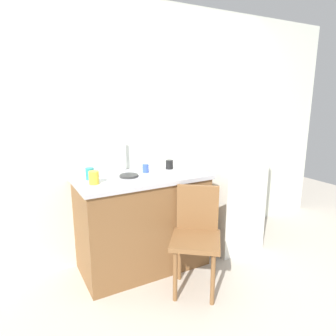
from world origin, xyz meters
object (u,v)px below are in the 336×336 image
Objects in this scene: cup_teal at (90,174)px; cup_blue at (146,168)px; chair at (196,234)px; cup_black at (169,164)px; refrigerator at (228,183)px; cup_yellow at (94,178)px; hotplate at (129,176)px.

cup_blue is at bearing -1.16° from cup_teal.
cup_black is at bearing 119.29° from chair.
refrigerator is 16.23× the size of cup_black.
cup_teal is at bearing -179.30° from cup_black.
cup_yellow reaches higher than cup_teal.
cup_black reaches higher than hotplate.
cup_yellow is (-1.48, -0.06, 0.26)m from refrigerator.
cup_yellow is at bearing -175.44° from chair.
cup_blue is (-0.27, -0.02, -0.00)m from cup_black.
chair is (-0.77, -0.52, -0.21)m from refrigerator.
cup_black is at bearing 11.51° from hotplate.
cup_yellow is at bearing -168.16° from cup_black.
cup_teal reaches higher than chair.
refrigerator is at bearing 71.95° from chair.
cup_blue is (0.20, 0.08, 0.03)m from hotplate.
cup_black is (0.80, 0.01, -0.01)m from cup_teal.
cup_yellow is (-0.71, 0.47, 0.47)m from chair.
refrigerator is 1.17m from hotplate.
hotplate is at bearing -14.72° from cup_teal.
cup_black is at bearing 170.50° from refrigerator.
refrigerator reaches higher than cup_teal.
chair is 0.79m from hotplate.
refrigerator is 0.95m from chair.
hotplate is 1.94× the size of cup_black.
hotplate is (-1.15, 0.02, 0.22)m from refrigerator.
cup_black reaches higher than cup_blue.
cup_teal is (0.01, 0.16, -0.00)m from cup_yellow.
chair is at bearing -145.73° from refrigerator.
cup_yellow is 0.56m from cup_blue.
refrigerator reaches higher than cup_blue.
chair is at bearing -98.39° from cup_black.
hotplate is (-0.38, 0.54, 0.43)m from chair.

